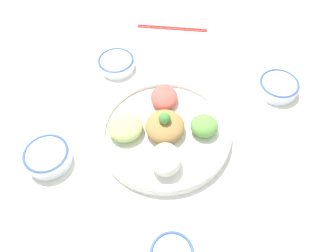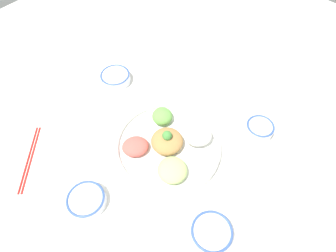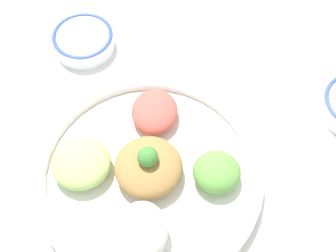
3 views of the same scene
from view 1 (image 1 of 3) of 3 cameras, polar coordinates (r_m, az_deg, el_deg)
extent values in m
plane|color=white|center=(0.88, -1.02, -3.52)|extent=(2.40, 2.40, 0.00)
cylinder|color=white|center=(0.89, -0.54, -1.29)|extent=(0.36, 0.36, 0.02)
torus|color=white|center=(0.88, -0.55, -0.75)|extent=(0.36, 0.36, 0.02)
ellipsoid|color=white|center=(0.80, -0.44, -5.86)|extent=(0.12, 0.12, 0.06)
ellipsoid|color=#6BAD4C|center=(0.87, 6.32, 0.06)|extent=(0.10, 0.10, 0.05)
ellipsoid|color=#E55B51|center=(0.93, -0.67, 5.04)|extent=(0.12, 0.11, 0.04)
ellipsoid|color=#B7DB7A|center=(0.87, -7.44, -0.22)|extent=(0.13, 0.13, 0.04)
ellipsoid|color=#AD7F47|center=(0.86, -0.56, -0.01)|extent=(0.10, 0.10, 0.05)
sphere|color=#478E3D|center=(0.83, -0.58, 1.33)|extent=(0.03, 0.03, 0.03)
cylinder|color=white|center=(1.04, 18.61, 6.42)|extent=(0.12, 0.12, 0.04)
torus|color=#38569E|center=(1.02, 18.86, 7.05)|extent=(0.12, 0.12, 0.01)
cylinder|color=maroon|center=(1.03, 18.82, 6.94)|extent=(0.10, 0.10, 0.00)
cylinder|color=white|center=(0.89, -20.16, -5.14)|extent=(0.11, 0.11, 0.04)
torus|color=#38569E|center=(0.87, -20.53, -4.47)|extent=(0.11, 0.11, 0.01)
cylinder|color=#5B3319|center=(0.88, -20.48, -4.56)|extent=(0.09, 0.09, 0.00)
cylinder|color=white|center=(1.07, -8.95, 10.65)|extent=(0.11, 0.11, 0.03)
torus|color=#38569E|center=(1.05, -9.06, 11.24)|extent=(0.11, 0.11, 0.01)
cylinder|color=maroon|center=(1.06, -9.04, 11.13)|extent=(0.09, 0.09, 0.00)
cylinder|color=red|center=(1.20, 0.67, 16.61)|extent=(0.19, 0.17, 0.01)
cylinder|color=red|center=(1.21, 0.72, 16.90)|extent=(0.19, 0.17, 0.01)
cube|color=silver|center=(0.82, 18.24, -17.38)|extent=(0.06, 0.08, 0.01)
cube|color=silver|center=(0.86, 14.90, -7.98)|extent=(0.05, 0.09, 0.01)
ellipsoid|color=silver|center=(0.83, 13.56, -11.74)|extent=(0.06, 0.06, 0.01)
camera|label=2|loc=(0.74, -61.65, 41.99)|focal=30.00mm
camera|label=3|loc=(0.21, 17.99, 35.45)|focal=50.00mm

